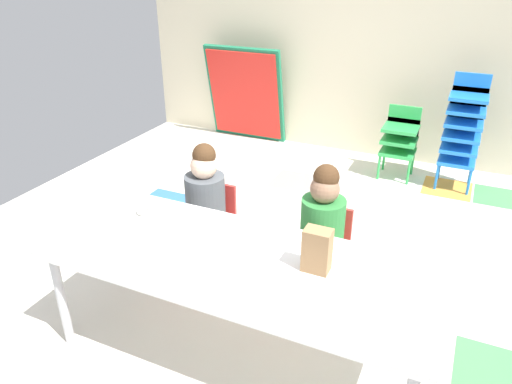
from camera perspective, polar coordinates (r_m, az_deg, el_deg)
ground_plane at (r=3.45m, az=4.03°, el=-8.93°), size 5.24×4.82×0.02m
back_wall at (r=5.19m, az=14.55°, el=19.06°), size 5.24×0.10×2.78m
craft_table at (r=2.45m, az=-2.09°, el=-8.68°), size 1.98×0.78×0.62m
seated_child_near_camera at (r=3.16m, az=-5.93°, el=-0.63°), size 0.33×0.33×0.92m
seated_child_middle_seat at (r=2.88m, az=7.91°, el=-3.61°), size 0.32×0.31×0.92m
kid_chair_green_stack at (r=4.86m, az=16.67°, el=6.20°), size 0.32×0.30×0.68m
kid_chair_blue_stack at (r=4.77m, az=23.28°, el=7.10°), size 0.32×0.30×1.04m
folded_activity_table at (r=5.60m, az=-1.29°, el=11.43°), size 0.90×0.29×1.09m
paper_bag_brown at (r=2.30m, az=7.22°, el=-6.85°), size 0.13×0.09×0.22m
paper_plate_near_edge at (r=2.88m, az=-12.86°, el=-2.45°), size 0.18×0.18×0.01m
paper_plate_center_table at (r=2.70m, az=-10.51°, el=-4.30°), size 0.18×0.18×0.01m
donut_powdered_on_plate at (r=2.87m, az=-12.90°, el=-2.10°), size 0.11×0.11×0.03m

